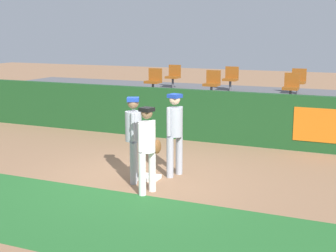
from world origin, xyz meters
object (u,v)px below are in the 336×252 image
player_fielder_home (148,144)px  seat_front_right (291,86)px  seat_front_left (154,80)px  player_coach_visitor (134,133)px  player_runner_visitor (175,129)px  seat_back_left (174,75)px  first_base (150,178)px  seat_back_center (231,77)px  seat_back_right (298,80)px  seat_front_center (212,82)px

player_fielder_home → seat_front_right: 6.46m
player_fielder_home → seat_front_left: seat_front_left is taller
player_coach_visitor → player_runner_visitor: bearing=114.6°
player_runner_visitor → seat_back_left: seat_back_left is taller
first_base → seat_back_center: size_ratio=0.48×
player_fielder_home → seat_back_right: bearing=-178.0°
seat_front_left → seat_front_center: 2.04m
seat_back_right → player_fielder_home: bearing=-101.7°
seat_front_left → seat_front_center: same height
first_base → seat_back_center: seat_back_center is taller
seat_front_left → seat_back_right: size_ratio=1.00×
player_runner_visitor → seat_back_left: size_ratio=2.18×
first_base → seat_front_left: (-2.42, 5.39, 1.54)m
seat_front_left → seat_front_right: (4.49, -0.00, -0.00)m
player_fielder_home → seat_front_left: size_ratio=2.05×
seat_front_left → seat_back_left: bearing=91.5°
seat_front_center → player_coach_visitor: bearing=-88.6°
seat_front_center → seat_back_right: same height
seat_back_left → player_runner_visitor: bearing=-66.9°
seat_front_left → seat_back_right: (4.43, 1.80, -0.00)m
seat_front_right → seat_front_center: (-2.45, 0.00, 0.00)m
seat_back_center → seat_front_right: same height
seat_front_right → seat_back_right: size_ratio=1.00×
first_base → seat_back_left: bearing=109.0°
player_fielder_home → seat_front_center: 6.27m
player_fielder_home → player_coach_visitor: (-0.59, 0.55, 0.06)m
first_base → seat_front_right: size_ratio=0.48×
seat_front_center → seat_back_right: size_ratio=1.00×
seat_back_center → player_fielder_home: bearing=-85.4°
player_runner_visitor → seat_back_center: bearing=-158.7°
seat_back_right → seat_back_center: bearing=180.0°
first_base → seat_back_left: (-2.47, 7.19, 1.54)m
player_fielder_home → player_coach_visitor: size_ratio=0.95×
player_runner_visitor → player_coach_visitor: size_ratio=1.01×
player_fielder_home → player_runner_visitor: 1.29m
seat_back_left → seat_back_center: size_ratio=1.00×
player_fielder_home → seat_back_right: 8.19m
seat_back_center → seat_back_right: (2.30, -0.00, -0.00)m
player_fielder_home → player_coach_visitor: player_coach_visitor is taller
seat_back_left → seat_back_right: (4.47, 0.00, 0.00)m
first_base → seat_back_left: seat_back_left is taller
player_coach_visitor → seat_front_left: size_ratio=2.16×
seat_front_left → seat_front_center: bearing=-0.0°
first_base → player_coach_visitor: bearing=-133.4°
seat_front_right → seat_front_left: bearing=180.0°
seat_back_left → seat_front_right: (4.53, -1.80, -0.00)m
player_runner_visitor → seat_front_left: (-2.81, 4.91, 0.52)m
seat_back_center → seat_front_right: size_ratio=1.00×
seat_back_center → seat_front_right: (2.36, -1.80, -0.00)m
seat_back_left → seat_front_center: 2.75m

